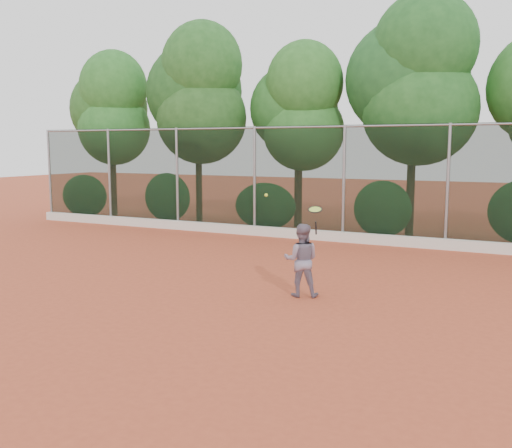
% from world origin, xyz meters
% --- Properties ---
extents(ground, '(80.00, 80.00, 0.00)m').
position_xyz_m(ground, '(0.00, 0.00, 0.00)').
color(ground, '#B5482A').
rests_on(ground, ground).
extents(concrete_curb, '(24.00, 0.20, 0.30)m').
position_xyz_m(concrete_curb, '(0.00, 6.82, 0.15)').
color(concrete_curb, silver).
rests_on(concrete_curb, ground).
extents(tennis_player, '(0.81, 0.72, 1.40)m').
position_xyz_m(tennis_player, '(1.26, 0.40, 0.70)').
color(tennis_player, slate).
rests_on(tennis_player, ground).
extents(chainlink_fence, '(24.09, 0.09, 3.50)m').
position_xyz_m(chainlink_fence, '(-0.00, 7.00, 1.86)').
color(chainlink_fence, black).
rests_on(chainlink_fence, ground).
extents(foliage_backdrop, '(23.70, 3.63, 7.55)m').
position_xyz_m(foliage_backdrop, '(-0.55, 8.98, 4.40)').
color(foliage_backdrop, '#472D1B').
rests_on(foliage_backdrop, ground).
extents(tennis_racket, '(0.32, 0.31, 0.54)m').
position_xyz_m(tennis_racket, '(1.59, 0.24, 1.67)').
color(tennis_racket, black).
rests_on(tennis_racket, ground).
extents(tennis_ball_in_flight, '(0.06, 0.06, 0.06)m').
position_xyz_m(tennis_ball_in_flight, '(0.55, 0.31, 1.93)').
color(tennis_ball_in_flight, '#E0F437').
rests_on(tennis_ball_in_flight, ground).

